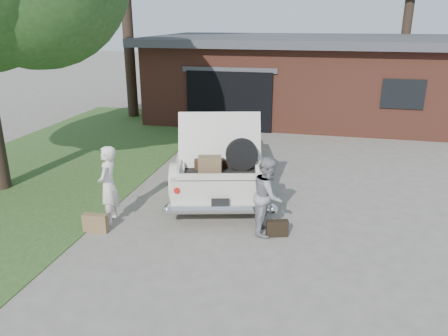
# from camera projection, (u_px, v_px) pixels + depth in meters

# --- Properties ---
(ground) EXTENTS (90.00, 90.00, 0.00)m
(ground) POSITION_uv_depth(u_px,v_px,m) (217.00, 229.00, 8.82)
(ground) COLOR gray
(ground) RESTS_ON ground
(grass_strip) EXTENTS (6.00, 16.00, 0.02)m
(grass_strip) POSITION_uv_depth(u_px,v_px,m) (59.00, 163.00, 12.74)
(grass_strip) COLOR #2D4C1E
(grass_strip) RESTS_ON ground
(house) EXTENTS (12.80, 7.80, 3.30)m
(house) POSITION_uv_depth(u_px,v_px,m) (303.00, 76.00, 18.63)
(house) COLOR brown
(house) RESTS_ON ground
(sedan) EXTENTS (3.30, 5.70, 2.14)m
(sedan) POSITION_uv_depth(u_px,v_px,m) (219.00, 153.00, 11.07)
(sedan) COLOR beige
(sedan) RESTS_ON ground
(woman_left) EXTENTS (0.46, 0.64, 1.64)m
(woman_left) POSITION_uv_depth(u_px,v_px,m) (108.00, 185.00, 8.85)
(woman_left) COLOR silver
(woman_left) RESTS_ON ground
(woman_right) EXTENTS (0.60, 0.76, 1.56)m
(woman_right) POSITION_uv_depth(u_px,v_px,m) (268.00, 195.00, 8.46)
(woman_right) COLOR gray
(woman_right) RESTS_ON ground
(suitcase_left) EXTENTS (0.50, 0.19, 0.38)m
(suitcase_left) POSITION_uv_depth(u_px,v_px,m) (95.00, 223.00, 8.64)
(suitcase_left) COLOR olive
(suitcase_left) RESTS_ON ground
(suitcase_right) EXTENTS (0.45, 0.26, 0.33)m
(suitcase_right) POSITION_uv_depth(u_px,v_px,m) (277.00, 228.00, 8.47)
(suitcase_right) COLOR black
(suitcase_right) RESTS_ON ground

